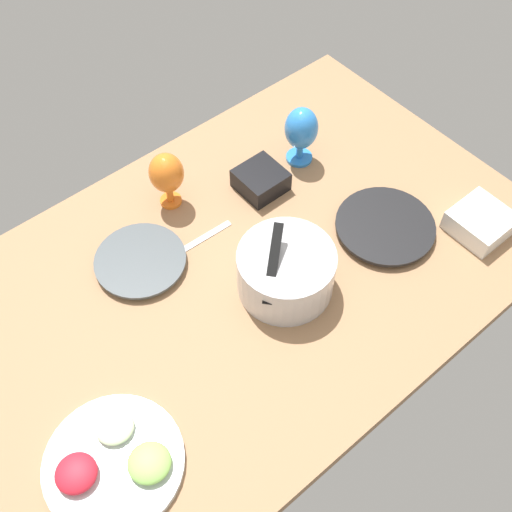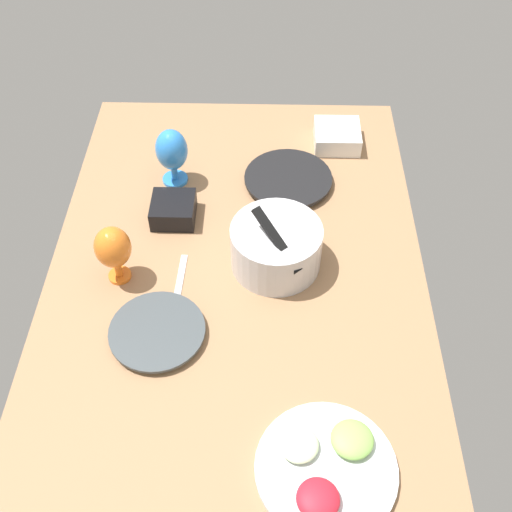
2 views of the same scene
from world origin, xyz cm
name	(u,v)px [view 2 (image 2 of 2)]	position (x,y,z in cm)	size (l,w,h in cm)	color
ground_plane	(236,279)	(0.00, 0.00, -2.00)	(160.00, 104.00, 4.00)	#99704C
dinner_plate_left	(288,180)	(-37.83, 14.73, 1.33)	(27.55, 27.55, 2.56)	#4C4C51
dinner_plate_right	(157,332)	(20.44, -18.96, 1.21)	(24.41, 24.41, 2.33)	silver
mixing_bowl	(276,246)	(-4.43, 10.82, 7.13)	(24.86, 24.86, 19.40)	silver
fruit_platter	(326,467)	(54.49, 21.70, 1.66)	(30.85, 30.85, 5.16)	silver
hurricane_glass_orange	(113,249)	(1.56, -31.74, 11.48)	(9.66, 9.66, 18.04)	orange
hurricane_glass_blue	(172,151)	(-38.23, -20.90, 11.63)	(9.80, 9.80, 19.01)	#3085E3
square_bowl_black	(173,209)	(-21.72, -19.42, 3.52)	(12.72, 12.72, 6.33)	black
square_bowl_white	(337,135)	(-57.92, 31.17, 3.46)	(14.92, 14.92, 6.21)	white
fork_by_right_plate	(180,280)	(2.46, -15.18, 0.30)	(18.00, 1.80, 0.60)	silver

